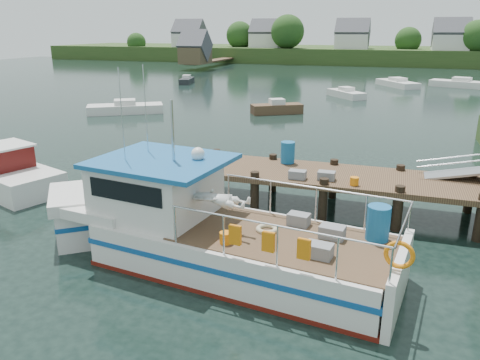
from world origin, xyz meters
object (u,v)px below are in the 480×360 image
(moored_rowboat, at_px, (277,108))
(moored_b, at_px, (346,94))
(moored_d, at_px, (397,83))
(moored_e, at_px, (187,80))
(lobster_boat, at_px, (200,229))
(moored_a, at_px, (125,108))
(moored_far, at_px, (461,84))
(dock, at_px, (466,162))

(moored_rowboat, distance_m, moored_b, 11.93)
(moored_d, relative_size, moored_e, 1.62)
(moored_b, height_order, moored_e, same)
(lobster_boat, relative_size, moored_a, 1.90)
(lobster_boat, height_order, moored_d, lobster_boat)
(lobster_boat, relative_size, moored_rowboat, 2.76)
(moored_far, height_order, moored_a, moored_far)
(lobster_boat, height_order, moored_far, lobster_boat)
(dock, bearing_deg, moored_a, 145.32)
(moored_d, xyz_separation_m, moored_e, (-24.93, -4.79, -0.01))
(moored_a, xyz_separation_m, moored_d, (20.62, 25.96, -0.01))
(dock, bearing_deg, moored_e, 126.44)
(dock, bearing_deg, moored_b, 103.21)
(lobster_boat, distance_m, moored_e, 47.05)
(moored_d, bearing_deg, moored_rowboat, -115.14)
(lobster_boat, height_order, moored_b, lobster_boat)
(dock, bearing_deg, moored_d, 93.46)
(moored_rowboat, relative_size, moored_e, 1.06)
(dock, distance_m, moored_far, 43.90)
(dock, relative_size, moored_rowboat, 3.96)
(dock, height_order, moored_d, dock)
(moored_rowboat, bearing_deg, dock, -61.22)
(moored_far, distance_m, moored_d, 7.25)
(moored_far, distance_m, moored_a, 39.09)
(dock, relative_size, moored_b, 3.58)
(moored_far, relative_size, moored_b, 1.54)
(moored_d, bearing_deg, lobster_boat, -99.15)
(moored_e, bearing_deg, moored_rowboat, -71.20)
(moored_a, bearing_deg, moored_e, 89.89)
(moored_b, bearing_deg, moored_d, 82.12)
(moored_e, bearing_deg, moored_b, -41.02)
(moored_far, height_order, moored_d, moored_far)
(moored_b, bearing_deg, moored_rowboat, -95.88)
(dock, height_order, moored_a, dock)
(lobster_boat, xyz_separation_m, moored_d, (4.91, 47.37, -0.61))
(moored_far, bearing_deg, moored_a, -131.40)
(lobster_boat, xyz_separation_m, moored_e, (-20.02, 42.57, -0.62))
(lobster_boat, relative_size, moored_far, 1.62)
(moored_b, height_order, moored_d, moored_d)
(moored_d, bearing_deg, moored_b, -116.13)
(dock, distance_m, moored_d, 42.10)
(moored_b, relative_size, moored_e, 1.17)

